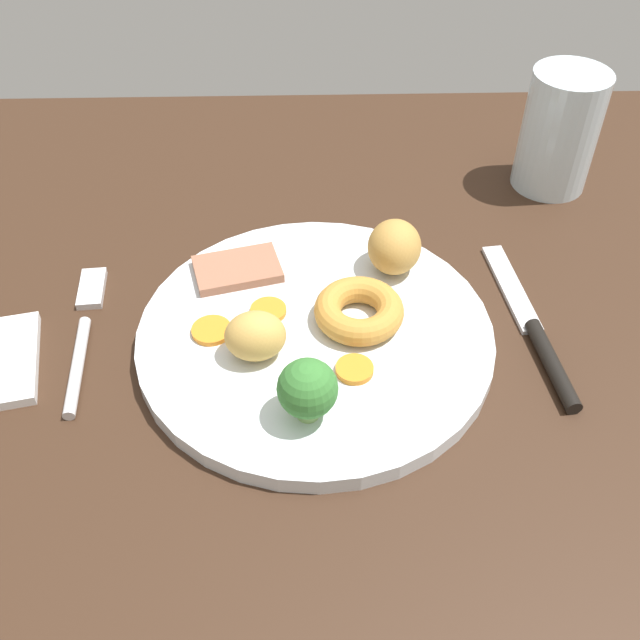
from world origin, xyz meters
TOP-DOWN VIEW (x-y plane):
  - dining_table at (0.00, 0.00)cm, footprint 120.00×84.00cm
  - dinner_plate at (0.66, 2.35)cm, footprint 26.92×26.92cm
  - meat_slice_main at (-5.54, 9.08)cm, footprint 7.73×6.01cm
  - yorkshire_pudding at (3.99, 3.27)cm, footprint 6.82×6.82cm
  - roast_potato_left at (7.19, 9.40)cm, footprint 4.98×5.36cm
  - roast_potato_right at (-3.65, -0.45)cm, footprint 4.67×3.96cm
  - carrot_coin_front at (-2.91, 4.31)cm, footprint 2.79×2.79cm
  - carrot_coin_back at (-7.11, 2.26)cm, footprint 3.00×3.00cm
  - carrot_coin_side at (3.37, -1.95)cm, footprint 2.73×2.73cm
  - broccoli_floret at (0.38, -5.74)cm, footprint 4.06×4.06cm
  - fork at (-17.18, 3.87)cm, footprint 2.69×15.32cm
  - knife at (17.61, 2.37)cm, footprint 3.63×18.54cm
  - water_glass at (23.74, 23.43)cm, footprint 7.04×7.04cm

SIDE VIEW (x-z plane):
  - dining_table at x=0.00cm, z-range 0.00..3.60cm
  - fork at x=-17.18cm, z-range 3.54..4.44cm
  - knife at x=17.61cm, z-range 3.45..4.65cm
  - dinner_plate at x=0.66cm, z-range 3.60..5.00cm
  - carrot_coin_front at x=-2.91cm, z-range 5.00..5.42cm
  - carrot_coin_back at x=-7.11cm, z-range 5.00..5.42cm
  - carrot_coin_side at x=3.37cm, z-range 5.00..5.47cm
  - meat_slice_main at x=-5.54cm, z-range 5.00..5.80cm
  - yorkshire_pudding at x=3.99cm, z-range 5.00..7.06cm
  - roast_potato_right at x=-3.65cm, z-range 5.00..8.65cm
  - roast_potato_left at x=7.19cm, z-range 5.00..9.35cm
  - broccoli_floret at x=0.38cm, z-range 5.24..9.98cm
  - water_glass at x=23.74cm, z-range 3.60..14.93cm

